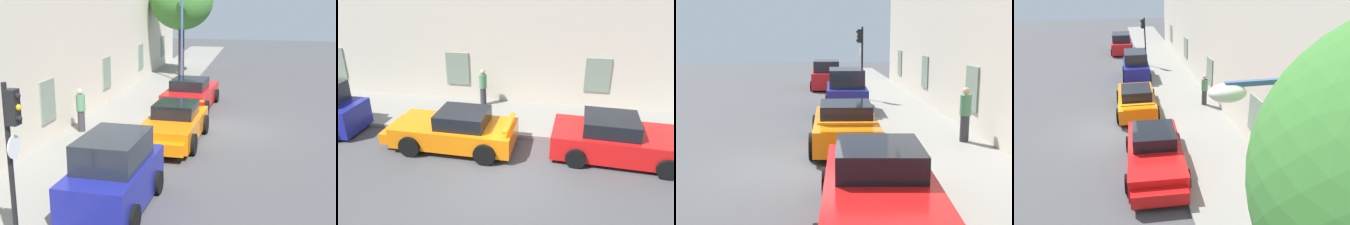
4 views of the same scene
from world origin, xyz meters
TOP-DOWN VIEW (x-y plane):
  - ground_plane at (0.00, 0.00)m, footprint 80.00×80.00m
  - sidewalk at (0.00, 4.12)m, footprint 60.00×3.39m
  - sportscar_red_lead at (-2.10, 1.47)m, footprint 4.63×2.19m
  - sportscar_yellow_flank at (3.77, 1.70)m, footprint 4.87×2.40m
  - pedestrian_admiring at (-1.82, 5.12)m, footprint 0.43×0.43m

SIDE VIEW (x-z plane):
  - ground_plane at x=0.00m, z-range 0.00..0.00m
  - sidewalk at x=0.00m, z-range 0.00..0.14m
  - sportscar_yellow_flank at x=3.77m, z-range -0.10..1.34m
  - sportscar_red_lead at x=-2.10m, z-range -0.07..1.34m
  - pedestrian_admiring at x=-1.82m, z-range 0.16..1.84m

